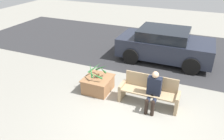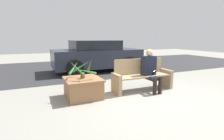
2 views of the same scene
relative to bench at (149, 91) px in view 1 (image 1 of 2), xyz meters
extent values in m
plane|color=gray|center=(-0.21, -0.90, -0.42)|extent=(30.00, 30.00, 0.00)
cube|color=#2D2D30|center=(-0.21, 4.54, -0.41)|extent=(20.00, 6.00, 0.01)
cube|color=tan|center=(-0.84, -0.06, -0.15)|extent=(0.09, 0.51, 0.54)
cube|color=tan|center=(0.84, -0.06, -0.15)|extent=(0.09, 0.51, 0.54)
cube|color=tan|center=(0.00, -0.06, 0.01)|extent=(1.59, 0.47, 0.04)
cube|color=tan|center=(0.00, 0.17, 0.25)|extent=(1.59, 0.04, 0.45)
cube|color=black|center=(0.15, -0.10, 0.30)|extent=(0.39, 0.22, 0.54)
sphere|color=tan|center=(0.15, -0.12, 0.66)|extent=(0.19, 0.19, 0.19)
cylinder|color=black|center=(0.06, -0.31, -0.03)|extent=(0.11, 0.43, 0.11)
cylinder|color=black|center=(0.24, -0.31, -0.03)|extent=(0.11, 0.43, 0.11)
cylinder|color=black|center=(0.06, -0.53, -0.18)|extent=(0.10, 0.10, 0.47)
cylinder|color=black|center=(0.24, -0.53, -0.18)|extent=(0.10, 0.10, 0.47)
cube|color=black|center=(0.15, -0.33, 0.12)|extent=(0.07, 0.09, 0.12)
cube|color=#936642|center=(-1.72, 0.03, -0.17)|extent=(0.82, 0.86, 0.49)
cube|color=#936642|center=(-1.72, 0.03, 0.06)|extent=(0.87, 0.91, 0.04)
cylinder|color=brown|center=(-1.72, 0.03, 0.15)|extent=(0.11, 0.11, 0.14)
cone|color=#2D6B33|center=(-1.54, 0.03, 0.40)|extent=(0.08, 0.42, 0.40)
cone|color=#2D6B33|center=(-1.69, 0.26, 0.35)|extent=(0.49, 0.14, 0.32)
cone|color=#2D6B33|center=(-1.90, 0.18, 0.33)|extent=(0.36, 0.43, 0.29)
cone|color=#2D6B33|center=(-1.90, -0.09, 0.37)|extent=(0.33, 0.41, 0.35)
cone|color=#2D6B33|center=(-1.70, -0.21, 0.29)|extent=(0.52, 0.12, 0.22)
cube|color=#232838|center=(-0.21, 3.33, 0.18)|extent=(3.84, 1.80, 0.76)
cube|color=black|center=(-0.30, 3.33, 0.76)|extent=(2.00, 1.66, 0.40)
cylinder|color=black|center=(0.98, 2.43, -0.09)|extent=(0.67, 0.18, 0.67)
cylinder|color=black|center=(0.98, 4.23, -0.09)|extent=(0.67, 0.18, 0.67)
cylinder|color=black|center=(-1.40, 2.43, -0.09)|extent=(0.67, 0.18, 0.67)
cylinder|color=black|center=(-1.40, 4.23, -0.09)|extent=(0.67, 0.18, 0.67)
camera|label=1|loc=(1.12, -5.47, 3.56)|focal=35.00mm
camera|label=2|loc=(-2.79, -4.13, 1.07)|focal=28.00mm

